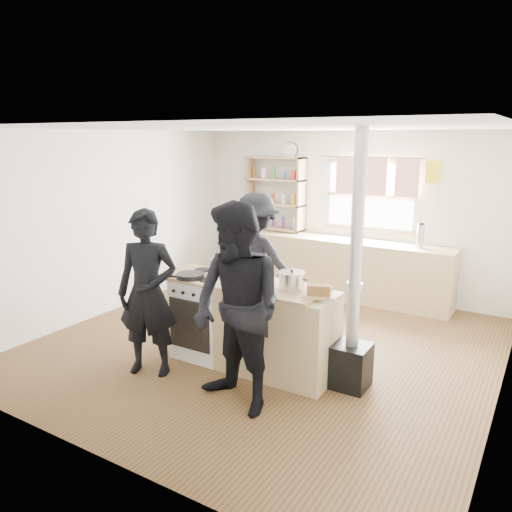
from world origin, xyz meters
name	(u,v)px	position (x,y,z in m)	size (l,w,h in m)	color
ground	(266,345)	(0.00, 0.00, -0.01)	(5.00, 5.00, 0.01)	brown
back_counter	(338,268)	(0.00, 2.22, 0.45)	(3.40, 0.55, 0.90)	tan
shelving_unit	(275,193)	(-1.20, 2.34, 1.51)	(1.00, 0.28, 1.20)	tan
thermos	(420,236)	(1.19, 2.22, 1.07)	(0.10, 0.10, 0.33)	silver
cooking_island	(252,325)	(0.14, -0.55, 0.47)	(1.97, 0.64, 0.93)	white
skillet_greens	(190,275)	(-0.52, -0.73, 0.96)	(0.43, 0.43, 0.05)	black
roast_tray	(243,280)	(0.08, -0.61, 0.97)	(0.32, 0.25, 0.07)	silver
stockpot_stove	(222,265)	(-0.35, -0.38, 1.02)	(0.24, 0.24, 0.20)	#B6B6B8
stockpot_counter	(292,280)	(0.60, -0.52, 1.02)	(0.27, 0.27, 0.20)	silver
bread_board	(319,292)	(0.93, -0.61, 0.98)	(0.33, 0.29, 0.12)	tan
flue_heater	(353,323)	(1.22, -0.44, 0.66)	(0.35, 0.35, 2.50)	black
person_near_left	(148,293)	(-0.69, -1.21, 0.86)	(0.63, 0.41, 1.72)	black
person_near_right	(237,309)	(0.48, -1.33, 0.94)	(0.92, 0.71, 1.88)	black
person_far	(256,262)	(-0.41, 0.46, 0.87)	(1.12, 0.64, 1.74)	black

